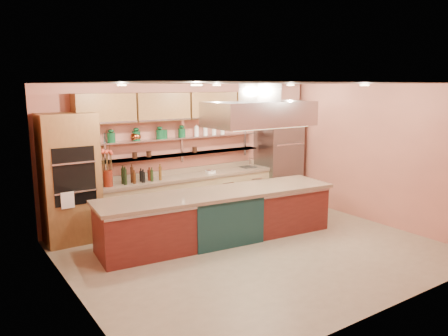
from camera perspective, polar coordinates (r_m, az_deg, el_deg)
floor at (r=7.61m, az=4.13°, el=-10.69°), size 6.00×5.00×0.02m
ceiling at (r=7.08m, az=4.44°, el=10.99°), size 6.00×5.00×0.02m
wall_back at (r=9.28m, az=-5.32°, el=2.23°), size 6.00×0.04×2.80m
wall_front at (r=5.52m, az=20.58°, el=-4.28°), size 6.00×0.04×2.80m
wall_left at (r=5.89m, az=-19.37°, el=-3.30°), size 0.04×5.00×2.80m
wall_right at (r=9.35m, az=18.89°, el=1.76°), size 0.04×5.00×2.80m
oven_stack at (r=8.14m, az=-19.48°, el=-1.34°), size 0.95×0.64×2.30m
refrigerator at (r=10.37m, az=7.14°, el=1.14°), size 0.95×0.72×2.10m
back_counter at (r=9.18m, az=-4.59°, el=-3.80°), size 3.84×0.64×0.93m
wall_shelf_lower at (r=9.15m, az=-5.20°, el=1.80°), size 3.60×0.26×0.03m
wall_shelf_upper at (r=9.10m, az=-5.24°, el=3.97°), size 3.60×0.26×0.03m
upper_cabinets at (r=9.03m, az=-4.87°, el=8.07°), size 4.60×0.36×0.55m
range_hood at (r=8.12m, az=4.67°, el=7.07°), size 2.00×1.00×0.45m
ceiling_downlights at (r=7.24m, az=3.44°, el=10.76°), size 4.00×2.80×0.02m
island at (r=7.92m, az=-0.66°, el=-6.27°), size 4.38×1.37×0.90m
flower_vase at (r=8.31m, az=-14.92°, el=-1.31°), size 0.18×0.18×0.30m
oil_bottle_cluster at (r=8.55m, az=-10.65°, el=-0.92°), size 0.87×0.51×0.27m
kitchen_scale at (r=9.28m, az=-1.78°, el=-0.36°), size 0.22×0.19×0.10m
bar_faucet at (r=9.98m, az=3.39°, el=0.72°), size 0.03×0.03×0.20m
copper_kettle at (r=8.63m, az=-11.49°, el=4.05°), size 0.23×0.23×0.16m
green_canister at (r=8.88m, az=-7.86°, el=4.41°), size 0.19×0.19×0.17m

